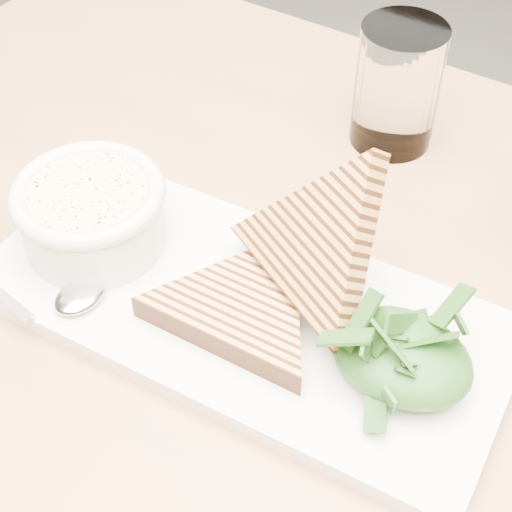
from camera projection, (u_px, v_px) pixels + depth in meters
The scene contains 12 objects.
table_top at pixel (397, 433), 0.56m from camera, with size 1.29×0.86×0.04m, color #906545.
table_leg_bl at pixel (129, 211), 1.27m from camera, with size 0.06×0.06×0.72m, color #906545.
platter at pixel (242, 309), 0.60m from camera, with size 0.41×0.18×0.02m, color white.
soup_bowl at pixel (93, 220), 0.62m from camera, with size 0.11×0.11×0.05m, color white.
soup at pixel (88, 195), 0.60m from camera, with size 0.10×0.10×0.01m, color beige.
bowl_rim at pixel (88, 193), 0.60m from camera, with size 0.12×0.12×0.01m, color white.
sandwich_flat at pixel (243, 307), 0.58m from camera, with size 0.16×0.16×0.02m, color #C78542, non-canonical shape.
sandwich_lean at pixel (317, 244), 0.56m from camera, with size 0.16×0.16×0.09m, color #C78542, non-canonical shape.
salad_base at pixel (401, 356), 0.54m from camera, with size 0.10×0.08×0.04m, color black.
arugula_pile at pixel (403, 350), 0.53m from camera, with size 0.11×0.10×0.05m, color #2F6323, non-canonical shape.
spoon_bowl at pixel (80, 296), 0.59m from camera, with size 0.03×0.04×0.01m, color silver.
glass_near at pixel (397, 87), 0.72m from camera, with size 0.08×0.08×0.12m, color white.
Camera 1 is at (0.11, -0.47, 1.23)m, focal length 55.00 mm.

